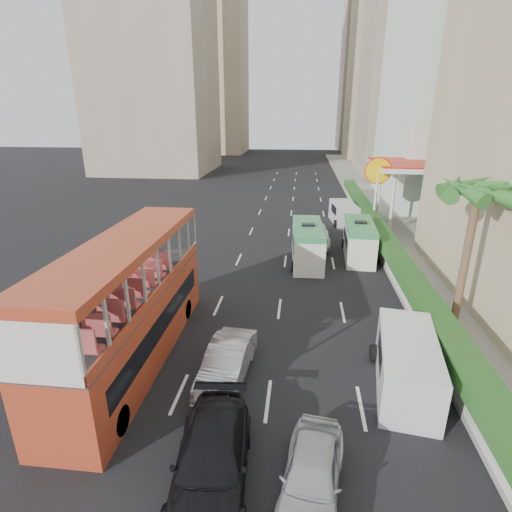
# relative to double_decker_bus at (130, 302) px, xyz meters

# --- Properties ---
(ground_plane) EXTENTS (200.00, 200.00, 0.00)m
(ground_plane) POSITION_rel_double_decker_bus_xyz_m (6.00, 0.00, -2.53)
(ground_plane) COLOR black
(ground_plane) RESTS_ON ground
(double_decker_bus) EXTENTS (2.50, 11.00, 5.06)m
(double_decker_bus) POSITION_rel_double_decker_bus_xyz_m (0.00, 0.00, 0.00)
(double_decker_bus) COLOR #AE3C21
(double_decker_bus) RESTS_ON ground
(car_silver_lane_a) EXTENTS (1.84, 4.28, 1.37)m
(car_silver_lane_a) POSITION_rel_double_decker_bus_xyz_m (3.96, -0.88, -2.53)
(car_silver_lane_a) COLOR #B7BABE
(car_silver_lane_a) RESTS_ON ground
(car_silver_lane_b) EXTENTS (2.08, 4.02, 1.31)m
(car_silver_lane_b) POSITION_rel_double_decker_bus_xyz_m (7.03, -5.48, -2.53)
(car_silver_lane_b) COLOR #B7BABE
(car_silver_lane_b) RESTS_ON ground
(car_black) EXTENTS (2.39, 5.07, 1.43)m
(car_black) POSITION_rel_double_decker_bus_xyz_m (4.36, -5.38, -2.53)
(car_black) COLOR black
(car_black) RESTS_ON ground
(van_asset) EXTENTS (2.74, 5.53, 1.51)m
(van_asset) POSITION_rel_double_decker_bus_xyz_m (7.40, 15.94, -2.53)
(van_asset) COLOR silver
(van_asset) RESTS_ON ground
(minibus_near) EXTENTS (2.13, 5.79, 2.54)m
(minibus_near) POSITION_rel_double_decker_bus_xyz_m (7.04, 12.09, -1.26)
(minibus_near) COLOR silver
(minibus_near) RESTS_ON ground
(minibus_far) EXTENTS (2.07, 5.56, 2.43)m
(minibus_far) POSITION_rel_double_decker_bus_xyz_m (10.59, 13.50, -1.31)
(minibus_far) COLOR silver
(minibus_far) RESTS_ON ground
(panel_van_near) EXTENTS (2.61, 5.05, 1.93)m
(panel_van_near) POSITION_rel_double_decker_bus_xyz_m (10.50, -0.67, -1.57)
(panel_van_near) COLOR silver
(panel_van_near) RESTS_ON ground
(panel_van_far) EXTENTS (2.40, 4.79, 1.84)m
(panel_van_far) POSITION_rel_double_decker_bus_xyz_m (10.41, 22.55, -1.61)
(panel_van_far) COLOR silver
(panel_van_far) RESTS_ON ground
(sidewalk) EXTENTS (6.00, 120.00, 0.18)m
(sidewalk) POSITION_rel_double_decker_bus_xyz_m (15.00, 25.00, -2.44)
(sidewalk) COLOR #99968C
(sidewalk) RESTS_ON ground
(kerb_wall) EXTENTS (0.30, 44.00, 1.00)m
(kerb_wall) POSITION_rel_double_decker_bus_xyz_m (12.20, 14.00, -1.85)
(kerb_wall) COLOR silver
(kerb_wall) RESTS_ON sidewalk
(hedge) EXTENTS (1.10, 44.00, 0.70)m
(hedge) POSITION_rel_double_decker_bus_xyz_m (12.20, 14.00, -1.00)
(hedge) COLOR #2D6626
(hedge) RESTS_ON kerb_wall
(palm_tree) EXTENTS (0.36, 0.36, 6.40)m
(palm_tree) POSITION_rel_double_decker_bus_xyz_m (13.80, 4.00, 0.85)
(palm_tree) COLOR brown
(palm_tree) RESTS_ON sidewalk
(shell_station) EXTENTS (6.50, 8.00, 5.50)m
(shell_station) POSITION_rel_double_decker_bus_xyz_m (16.00, 23.00, 0.22)
(shell_station) COLOR silver
(shell_station) RESTS_ON ground
(tower_mid) EXTENTS (16.00, 16.00, 50.00)m
(tower_mid) POSITION_rel_double_decker_bus_xyz_m (24.00, 58.00, 22.47)
(tower_mid) COLOR tan
(tower_mid) RESTS_ON ground
(tower_far_a) EXTENTS (14.00, 14.00, 44.00)m
(tower_far_a) POSITION_rel_double_decker_bus_xyz_m (23.00, 82.00, 19.47)
(tower_far_a) COLOR #C1AE8A
(tower_far_a) RESTS_ON ground
(tower_far_b) EXTENTS (14.00, 14.00, 40.00)m
(tower_far_b) POSITION_rel_double_decker_bus_xyz_m (23.00, 104.00, 17.47)
(tower_far_b) COLOR tan
(tower_far_b) RESTS_ON ground
(tower_left_b) EXTENTS (16.00, 16.00, 46.00)m
(tower_left_b) POSITION_rel_double_decker_bus_xyz_m (-16.00, 90.00, 20.47)
(tower_left_b) COLOR #C1AE8A
(tower_left_b) RESTS_ON ground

